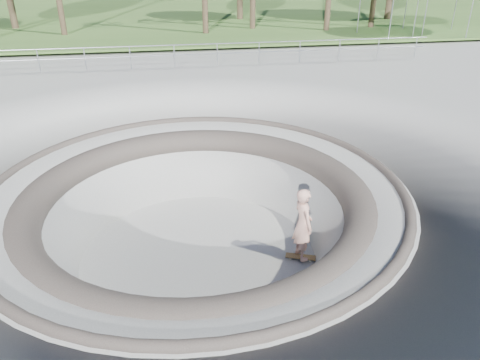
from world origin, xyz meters
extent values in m
plane|color=#A1A19C|center=(0.00, 0.00, 0.00)|extent=(180.00, 180.00, 0.00)
torus|color=#A1A19C|center=(0.00, 0.00, -2.00)|extent=(14.00, 14.00, 4.00)
cylinder|color=#A1A19C|center=(0.00, 0.00, -1.95)|extent=(6.60, 6.60, 0.10)
torus|color=#4B453C|center=(0.00, 0.00, -0.02)|extent=(10.24, 10.24, 0.24)
torus|color=#4B453C|center=(0.00, 0.00, -0.45)|extent=(8.91, 8.91, 0.81)
cube|color=#3A5B24|center=(0.00, 34.00, 0.22)|extent=(180.00, 36.00, 0.12)
ellipsoid|color=brown|center=(8.00, 60.00, -7.87)|extent=(61.60, 44.00, 28.60)
ellipsoid|color=brown|center=(35.00, 52.00, -5.36)|extent=(42.00, 30.00, 19.50)
cylinder|color=gray|center=(0.00, 12.00, 1.17)|extent=(25.00, 0.05, 0.05)
cylinder|color=gray|center=(0.00, 12.00, 0.72)|extent=(25.00, 0.05, 0.05)
cube|color=olive|center=(2.55, -0.69, -1.83)|extent=(0.79, 0.46, 0.02)
cylinder|color=#B9B8BE|center=(2.55, -0.69, -1.86)|extent=(0.09, 0.16, 0.03)
cylinder|color=#B9B8BE|center=(2.55, -0.69, -1.86)|extent=(0.09, 0.16, 0.03)
cylinder|color=silver|center=(2.55, -0.69, -1.87)|extent=(0.07, 0.05, 0.06)
cylinder|color=silver|center=(2.55, -0.69, -1.87)|extent=(0.07, 0.05, 0.06)
cylinder|color=silver|center=(2.55, -0.69, -1.87)|extent=(0.07, 0.05, 0.06)
cylinder|color=silver|center=(2.55, -0.69, -1.87)|extent=(0.07, 0.05, 0.06)
imported|color=#E2A792|center=(2.55, -0.69, -0.85)|extent=(0.58, 0.78, 1.94)
cylinder|color=gray|center=(12.08, 16.63, 1.36)|extent=(0.06, 0.06, 2.16)
cylinder|color=gray|center=(14.83, 16.63, 1.36)|extent=(0.06, 0.06, 2.16)
cylinder|color=gray|center=(12.08, 19.37, 1.36)|extent=(0.06, 0.06, 2.16)
cylinder|color=gray|center=(14.83, 19.37, 1.36)|extent=(0.06, 0.06, 2.16)
cylinder|color=gray|center=(14.86, 16.46, 1.49)|extent=(0.06, 0.06, 2.42)
cylinder|color=gray|center=(17.94, 16.46, 1.49)|extent=(0.06, 0.06, 2.42)
cylinder|color=gray|center=(14.86, 19.54, 1.49)|extent=(0.06, 0.06, 2.42)
cylinder|color=gray|center=(17.94, 19.54, 1.49)|extent=(0.06, 0.06, 2.42)
camera|label=1|loc=(-0.58, -10.09, 5.34)|focal=35.00mm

